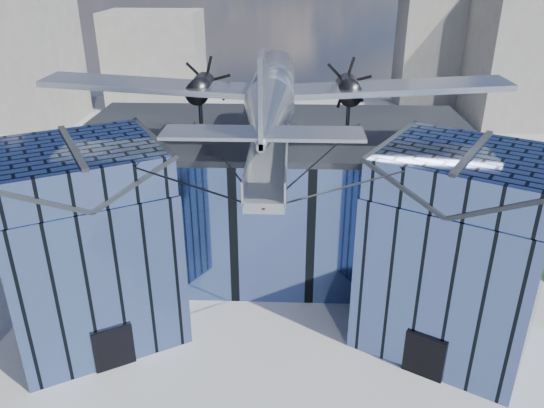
{
  "coord_description": "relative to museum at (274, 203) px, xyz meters",
  "views": [
    {
      "loc": [
        1.17,
        -27.32,
        20.69
      ],
      "look_at": [
        0.0,
        2.0,
        7.2
      ],
      "focal_mm": 35.0,
      "sensor_mm": 36.0,
      "label": 1
    }
  ],
  "objects": [
    {
      "name": "museum",
      "position": [
        0.0,
        0.0,
        0.0
      ],
      "size": [
        32.88,
        24.5,
        17.6
      ],
      "color": "#4A6298",
      "rests_on": "ground"
    },
    {
      "name": "ground_plane",
      "position": [
        -0.0,
        -5.82,
        -5.54
      ],
      "size": [
        120.0,
        120.0,
        0.0
      ],
      "primitive_type": "plane",
      "color": "gray"
    },
    {
      "name": "bg_towers",
      "position": [
        1.45,
        44.67,
        4.47
      ],
      "size": [
        77.0,
        24.5,
        26.0
      ],
      "color": "gray",
      "rests_on": "ground"
    }
  ]
}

